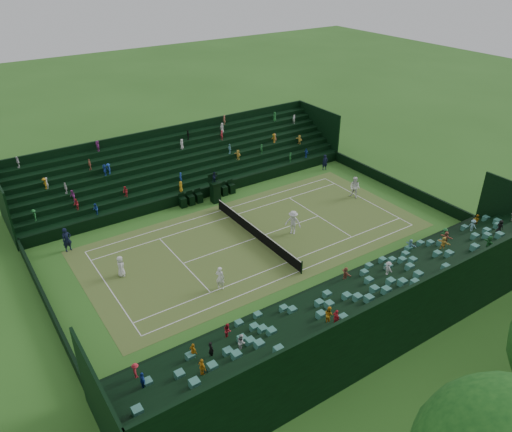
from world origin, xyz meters
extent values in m
plane|color=#2E621F|center=(0.00, 0.00, 0.00)|extent=(160.00, 160.00, 0.00)
cube|color=#3D7E2A|center=(0.00, 0.00, 0.01)|extent=(12.97, 26.77, 0.01)
cube|color=black|center=(0.00, 15.88, 0.50)|extent=(17.17, 0.20, 1.00)
cube|color=black|center=(0.00, -15.88, 0.50)|extent=(17.17, 0.20, 1.00)
cube|color=black|center=(8.48, 0.00, 0.50)|extent=(0.20, 31.77, 1.00)
cube|color=black|center=(-8.48, 0.00, 0.50)|extent=(0.20, 31.77, 1.00)
cube|color=black|center=(8.98, 0.00, 0.50)|extent=(0.80, 32.00, 1.00)
cube|color=black|center=(9.79, 0.00, 0.72)|extent=(0.80, 32.00, 1.45)
cube|color=black|center=(10.58, 0.00, 0.95)|extent=(0.80, 32.00, 1.90)
cube|color=black|center=(11.38, 0.00, 1.18)|extent=(0.80, 32.00, 2.35)
cube|color=black|center=(12.18, 0.00, 1.40)|extent=(0.80, 32.00, 2.80)
cube|color=black|center=(12.98, 0.00, 1.62)|extent=(0.80, 32.00, 3.25)
cube|color=black|center=(13.79, 0.00, 1.85)|extent=(0.80, 32.00, 3.70)
cube|color=black|center=(14.59, 0.00, 2.08)|extent=(0.80, 32.00, 4.15)
cube|color=black|center=(15.08, 0.00, 2.45)|extent=(0.20, 32.00, 4.90)
cube|color=black|center=(-8.98, 0.00, 0.50)|extent=(0.80, 32.00, 1.00)
cube|color=black|center=(-9.79, 0.00, 0.72)|extent=(0.80, 32.00, 1.45)
cube|color=black|center=(-10.58, 0.00, 0.95)|extent=(0.80, 32.00, 1.90)
cube|color=black|center=(-11.38, 0.00, 1.18)|extent=(0.80, 32.00, 2.35)
cube|color=black|center=(-12.18, 0.00, 1.40)|extent=(0.80, 32.00, 2.80)
cube|color=black|center=(-12.98, 0.00, 1.62)|extent=(0.80, 32.00, 3.25)
cube|color=black|center=(-13.79, 0.00, 1.85)|extent=(0.80, 32.00, 3.70)
cube|color=black|center=(-14.59, 0.00, 2.08)|extent=(0.80, 32.00, 4.15)
cube|color=black|center=(-15.08, 0.00, 2.45)|extent=(0.20, 32.00, 4.90)
cylinder|color=black|center=(-5.79, 0.00, 0.53)|extent=(0.10, 0.10, 1.06)
cylinder|color=black|center=(5.79, 0.00, 0.53)|extent=(0.10, 0.10, 1.06)
cube|color=black|center=(0.00, 0.00, 0.46)|extent=(11.57, 0.02, 0.86)
cube|color=white|center=(0.00, 0.00, 0.93)|extent=(11.57, 0.04, 0.07)
cube|color=black|center=(-7.19, 0.44, 0.94)|extent=(0.73, 0.73, 1.87)
cube|color=black|center=(-7.19, 0.44, 1.92)|extent=(0.94, 0.94, 0.10)
cube|color=black|center=(-7.55, 0.44, 2.29)|extent=(0.08, 0.94, 0.73)
imported|color=black|center=(-7.19, 0.44, 2.46)|extent=(0.40, 0.50, 0.97)
cube|color=black|center=(-7.94, -2.43, 0.44)|extent=(0.55, 0.55, 0.88)
cube|color=black|center=(-8.21, -2.43, 0.99)|extent=(0.07, 0.55, 0.55)
cube|color=black|center=(-7.94, -1.63, 0.44)|extent=(0.55, 0.55, 0.88)
cube|color=black|center=(-8.21, -1.63, 0.99)|extent=(0.07, 0.55, 0.55)
cube|color=black|center=(-7.94, -0.83, 0.44)|extent=(0.55, 0.55, 0.88)
cube|color=black|center=(-8.21, -0.83, 0.99)|extent=(0.07, 0.55, 0.55)
cube|color=black|center=(-7.94, 0.97, 0.44)|extent=(0.55, 0.55, 0.88)
cube|color=black|center=(-8.21, 0.97, 0.99)|extent=(0.07, 0.55, 0.55)
cube|color=black|center=(-7.94, 1.77, 0.44)|extent=(0.55, 0.55, 0.88)
cube|color=black|center=(-8.21, 1.77, 0.99)|extent=(0.07, 0.55, 0.55)
cube|color=black|center=(-7.94, 2.57, 0.44)|extent=(0.55, 0.55, 0.88)
cube|color=black|center=(-8.21, 2.57, 0.99)|extent=(0.07, 0.55, 0.55)
imported|color=silver|center=(-1.05, -10.62, 0.79)|extent=(0.87, 0.67, 1.59)
imported|color=white|center=(4.07, -5.61, 0.87)|extent=(0.76, 0.71, 1.74)
imported|color=white|center=(-0.91, 11.38, 1.01)|extent=(1.18, 1.05, 2.03)
imported|color=silver|center=(1.03, 2.85, 1.01)|extent=(1.49, 1.40, 2.02)
imported|color=black|center=(-7.23, 13.28, 0.81)|extent=(0.54, 0.68, 1.61)
imported|color=black|center=(-6.39, -12.82, 0.97)|extent=(0.61, 0.79, 1.93)
camera|label=1|loc=(27.96, -18.67, 20.70)|focal=35.00mm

